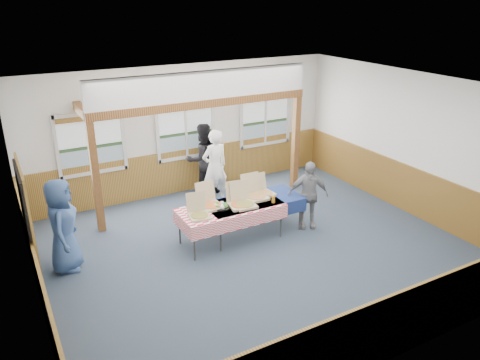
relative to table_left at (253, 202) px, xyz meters
name	(u,v)px	position (x,y,z in m)	size (l,w,h in m)	color
floor	(256,249)	(-0.29, -0.63, -0.71)	(8.00, 8.00, 0.00)	#2B3546
ceiling	(259,89)	(-0.29, -0.63, 2.49)	(8.00, 8.00, 0.00)	white
wall_back	(185,130)	(-0.29, 2.87, 0.89)	(8.00, 8.00, 0.00)	silver
wall_front	(400,262)	(-0.29, -4.13, 0.89)	(8.00, 8.00, 0.00)	silver
wall_left	(26,221)	(-4.29, -0.63, 0.89)	(8.00, 8.00, 0.00)	silver
wall_right	(410,144)	(3.71, -0.63, 0.89)	(8.00, 8.00, 0.00)	silver
wainscot_back	(187,170)	(-0.29, 2.84, -0.16)	(7.98, 0.05, 1.10)	brown
wainscot_front	(388,328)	(-0.29, -4.11, -0.16)	(7.98, 0.05, 1.10)	brown
wainscot_left	(39,280)	(-4.27, -0.63, -0.16)	(0.05, 6.98, 1.10)	brown
wainscot_right	(403,187)	(3.68, -0.63, -0.16)	(0.05, 6.98, 1.10)	brown
cased_opening	(28,228)	(-4.25, 0.27, 0.34)	(0.06, 1.30, 2.10)	#343434
window_left	(91,140)	(-2.59, 2.82, 0.97)	(1.56, 0.10, 1.46)	silver
window_mid	(186,127)	(-0.29, 2.82, 0.97)	(1.56, 0.10, 1.46)	silver
window_right	(265,116)	(2.01, 2.82, 0.97)	(1.56, 0.10, 1.46)	silver
post_left	(96,178)	(-2.79, 1.67, 0.49)	(0.15, 0.15, 2.40)	#582513
post_right	(296,143)	(2.21, 1.67, 0.49)	(0.15, 0.15, 2.40)	#582513
cross_beam	(204,104)	(-0.29, 1.67, 1.78)	(5.15, 0.18, 0.18)	#582513
table_left	(253,202)	(0.00, 0.00, 0.00)	(2.25, 1.66, 0.76)	#343434
table_right	(231,209)	(-0.56, -0.06, 0.00)	(2.32, 1.78, 0.76)	#343434
pizza_box_a	(239,203)	(-0.39, -0.11, 0.12)	(0.48, 0.56, 0.45)	beige
pizza_box_b	(264,191)	(0.35, 0.16, 0.12)	(0.42, 0.49, 0.41)	beige
pizza_box_c	(199,213)	(-1.30, -0.16, 0.12)	(0.45, 0.53, 0.42)	beige
pizza_box_d	(211,204)	(-0.91, 0.13, 0.12)	(0.47, 0.55, 0.47)	beige
pizza_box_e	(244,202)	(-0.31, -0.14, 0.12)	(0.45, 0.54, 0.46)	beige
pizza_box_f	(255,195)	(0.09, 0.08, 0.12)	(0.44, 0.53, 0.47)	beige
veggie_tray	(221,206)	(-0.75, 0.00, 0.08)	(0.39, 0.39, 0.09)	black
drink_glass	(273,199)	(0.29, -0.31, 0.13)	(0.07, 0.07, 0.15)	#A16F1A
woman_white	(215,167)	(-0.02, 1.78, 0.21)	(0.67, 0.44, 1.83)	white
woman_black	(203,159)	(-0.02, 2.47, 0.20)	(0.88, 0.69, 1.82)	black
man_blue	(62,226)	(-3.69, 0.45, 0.18)	(0.86, 0.56, 1.76)	#375489
person_grey	(308,195)	(1.17, -0.30, 0.04)	(0.88, 0.36, 1.49)	gray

